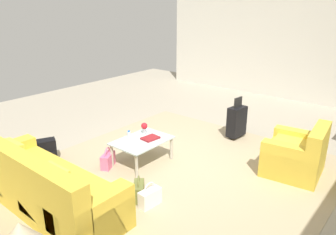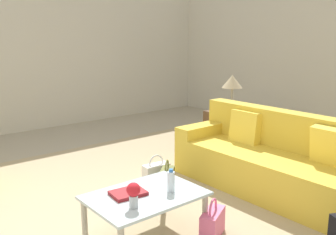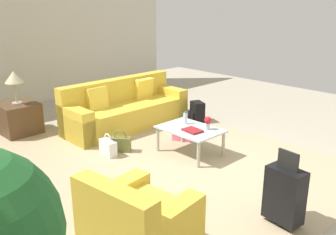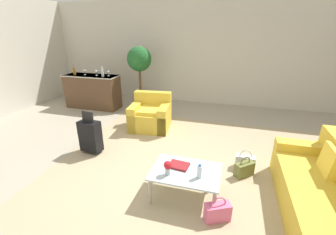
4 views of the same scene
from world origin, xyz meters
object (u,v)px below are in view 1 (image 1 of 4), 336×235
coffee_table_book (150,138)px  handbag_pink (108,160)px  suitcase_black (237,121)px  handbag_olive (139,191)px  handbag_white (150,197)px  flower_vase (144,127)px  backpack_black (47,151)px  couch (42,188)px  coffee_table (142,143)px  water_bottle (129,137)px  armchair (298,157)px

coffee_table_book → handbag_pink: (0.60, -0.41, -0.31)m
suitcase_black → handbag_pink: 2.70m
handbag_olive → handbag_pink: same height
coffee_table_book → handbag_white: bearing=48.3°
flower_vase → handbag_white: (1.07, 1.10, -0.42)m
backpack_black → suitcase_black: bearing=146.5°
handbag_pink → handbag_olive: bearing=71.8°
couch → coffee_table_book: (-1.91, 0.18, 0.13)m
coffee_table_book → handbag_olive: (0.95, 0.65, -0.31)m
coffee_table_book → backpack_black: (1.12, -1.37, -0.25)m
handbag_white → suitcase_black: bearing=-175.0°
handbag_white → coffee_table_book: bearing=-138.1°
coffee_table → flower_vase: flower_vase is taller
coffee_table → handbag_olive: bearing=41.2°
water_bottle → backpack_black: 1.47m
coffee_table → coffee_table_book: size_ratio=3.41×
suitcase_black → armchair: bearing=64.7°
armchair → handbag_pink: 3.07m
backpack_black → coffee_table: bearing=127.9°
flower_vase → handbag_pink: size_ratio=0.57×
armchair → flower_vase: 2.57m
coffee_table → flower_vase: size_ratio=4.67×
water_bottle → handbag_white: bearing=58.3°
coffee_table → coffee_table_book: 0.16m
coffee_table_book → handbag_olive: bearing=40.6°
armchair → coffee_table_book: armchair is taller
couch → flower_vase: 2.03m
coffee_table_book → suitcase_black: 1.98m
water_bottle → handbag_olive: bearing=52.7°
flower_vase → handbag_pink: 0.84m
flower_vase → handbag_olive: bearing=39.8°
armchair → couch: bearing=-36.2°
armchair → coffee_table_book: bearing=-60.3°
couch → suitcase_black: couch is taller
handbag_olive → coffee_table_book: bearing=-145.8°
coffee_table_book → handbag_white: coffee_table_book is taller
coffee_table_book → suitcase_black: (-1.88, 0.62, -0.08)m
handbag_pink → coffee_table: bearing=145.7°
backpack_black → coffee_table_book: bearing=129.4°
coffee_table → flower_vase: 0.32m
backpack_black → couch: bearing=56.5°
coffee_table → handbag_pink: coffee_table is taller
coffee_table → water_bottle: 0.27m
backpack_black → water_bottle: bearing=124.0°
armchair → coffee_table: bearing=-58.9°
armchair → flower_vase: bearing=-64.8°
couch → backpack_black: (-0.79, -1.19, -0.11)m
suitcase_black → handbag_olive: suitcase_black is taller
armchair → handbag_pink: size_ratio=2.76×
handbag_olive → couch: bearing=-40.6°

